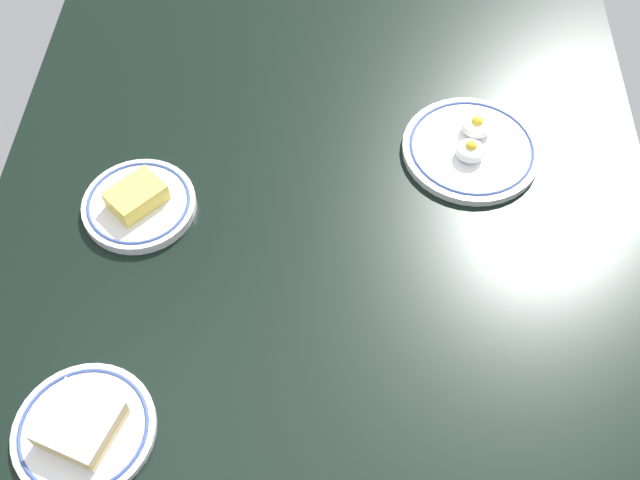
# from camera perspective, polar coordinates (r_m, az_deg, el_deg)

# --- Properties ---
(dining_table) EXTENTS (1.47, 1.01, 0.04)m
(dining_table) POSITION_cam_1_polar(r_m,az_deg,el_deg) (1.13, 0.00, -1.15)
(dining_table) COLOR black
(dining_table) RESTS_ON ground
(plate_eggs) EXTENTS (0.22, 0.22, 0.05)m
(plate_eggs) POSITION_cam_1_polar(r_m,az_deg,el_deg) (1.24, 11.23, 6.79)
(plate_eggs) COLOR silver
(plate_eggs) RESTS_ON dining_table
(plate_sandwich) EXTENTS (0.18, 0.18, 0.04)m
(plate_sandwich) POSITION_cam_1_polar(r_m,az_deg,el_deg) (1.02, -17.28, -13.25)
(plate_sandwich) COLOR silver
(plate_sandwich) RESTS_ON dining_table
(plate_cheese) EXTENTS (0.17, 0.17, 0.05)m
(plate_cheese) POSITION_cam_1_polar(r_m,az_deg,el_deg) (1.18, -13.38, 2.70)
(plate_cheese) COLOR silver
(plate_cheese) RESTS_ON dining_table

